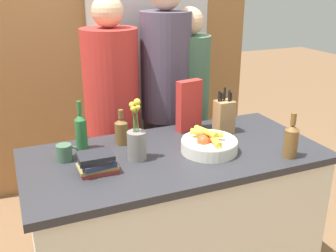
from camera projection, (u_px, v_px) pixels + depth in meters
name	position (u px, v px, depth m)	size (l,w,h in m)	color
kitchen_island	(174.00, 223.00, 2.31)	(1.63, 0.79, 0.91)	silver
back_wall_wood	(100.00, 40.00, 3.40)	(2.83, 0.12, 2.60)	#9E6B3D
refrigerator	(145.00, 87.00, 3.32)	(0.81, 0.63, 1.88)	#B7B7BC
fruit_bowl	(209.00, 143.00, 2.14)	(0.31, 0.31, 0.12)	silver
knife_block	(224.00, 116.00, 2.39)	(0.11, 0.09, 0.28)	#A87A4C
flower_vase	(136.00, 141.00, 2.04)	(0.10, 0.10, 0.33)	gray
cereal_box	(189.00, 106.00, 2.41)	(0.17, 0.09, 0.32)	red
coffee_mug	(65.00, 153.00, 2.03)	(0.12, 0.08, 0.09)	#42664C
book_stack	(97.00, 163.00, 1.91)	(0.19, 0.16, 0.10)	maroon
bottle_oil	(291.00, 140.00, 2.06)	(0.08, 0.08, 0.25)	brown
bottle_vinegar	(121.00, 130.00, 2.23)	(0.08, 0.08, 0.21)	brown
bottle_wine	(81.00, 131.00, 2.15)	(0.06, 0.06, 0.28)	#286633
person_at_sink	(113.00, 112.00, 2.63)	(0.36, 0.36, 1.71)	#383842
person_in_blue	(166.00, 96.00, 2.74)	(0.34, 0.34, 1.81)	#383842
person_in_red_tee	(188.00, 107.00, 2.85)	(0.30, 0.30, 1.63)	#383842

